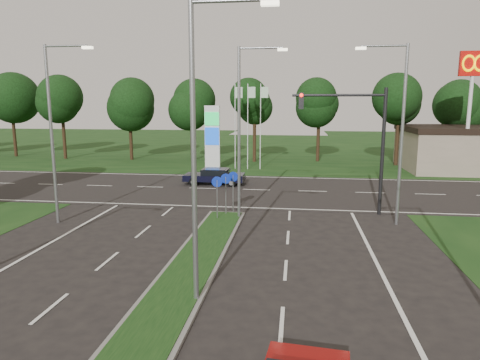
# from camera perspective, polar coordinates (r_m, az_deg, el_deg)

# --- Properties ---
(verge_far) EXTENTS (160.00, 50.00, 0.02)m
(verge_far) POSITION_cam_1_polar(r_m,az_deg,el_deg) (61.64, 3.99, 4.34)
(verge_far) COLOR black
(verge_far) RESTS_ON ground
(cross_road) EXTENTS (160.00, 12.00, 0.02)m
(cross_road) POSITION_cam_1_polar(r_m,az_deg,el_deg) (31.06, 0.38, -1.29)
(cross_road) COLOR black
(cross_road) RESTS_ON ground
(median_kerb) EXTENTS (2.00, 26.00, 0.12)m
(median_kerb) POSITION_cam_1_polar(r_m,az_deg,el_deg) (12.46, -11.87, -19.20)
(median_kerb) COLOR slate
(median_kerb) RESTS_ON ground
(streetlight_median_near) EXTENTS (2.53, 0.22, 9.00)m
(streetlight_median_near) POSITION_cam_1_polar(r_m,az_deg,el_deg) (12.57, -5.35, 5.31)
(streetlight_median_near) COLOR gray
(streetlight_median_near) RESTS_ON ground
(streetlight_median_far) EXTENTS (2.53, 0.22, 9.00)m
(streetlight_median_far) POSITION_cam_1_polar(r_m,az_deg,el_deg) (22.41, 0.38, 7.42)
(streetlight_median_far) COLOR gray
(streetlight_median_far) RESTS_ON ground
(streetlight_left_far) EXTENTS (2.53, 0.22, 9.00)m
(streetlight_left_far) POSITION_cam_1_polar(r_m,az_deg,el_deg) (23.58, -23.49, 6.73)
(streetlight_left_far) COLOR gray
(streetlight_left_far) RESTS_ON ground
(streetlight_right_far) EXTENTS (2.53, 0.22, 9.00)m
(streetlight_right_far) POSITION_cam_1_polar(r_m,az_deg,el_deg) (22.80, 20.37, 6.84)
(streetlight_right_far) COLOR gray
(streetlight_right_far) RESTS_ON ground
(traffic_signal) EXTENTS (5.10, 0.42, 7.00)m
(traffic_signal) POSITION_cam_1_polar(r_m,az_deg,el_deg) (24.49, 15.59, 6.28)
(traffic_signal) COLOR black
(traffic_signal) RESTS_ON ground
(median_signs) EXTENTS (1.16, 1.76, 2.38)m
(median_signs) POSITION_cam_1_polar(r_m,az_deg,el_deg) (23.35, -1.95, -0.80)
(median_signs) COLOR gray
(median_signs) RESTS_ON ground
(gas_pylon) EXTENTS (5.80, 1.26, 8.00)m
(gas_pylon) POSITION_cam_1_polar(r_m,az_deg,el_deg) (40.10, -3.39, 5.87)
(gas_pylon) COLOR silver
(gas_pylon) RESTS_ON ground
(mcdonalds_sign) EXTENTS (2.20, 0.47, 10.40)m
(mcdonalds_sign) POSITION_cam_1_polar(r_m,az_deg,el_deg) (40.79, 28.54, 11.50)
(mcdonalds_sign) COLOR silver
(mcdonalds_sign) RESTS_ON ground
(treeline_far) EXTENTS (6.00, 6.00, 9.90)m
(treeline_far) POSITION_cam_1_polar(r_m,az_deg,el_deg) (46.30, 3.03, 10.93)
(treeline_far) COLOR black
(treeline_far) RESTS_ON ground
(navy_sedan) EXTENTS (4.56, 1.92, 1.25)m
(navy_sedan) POSITION_cam_1_polar(r_m,az_deg,el_deg) (32.91, -3.41, 0.53)
(navy_sedan) COLOR black
(navy_sedan) RESTS_ON ground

